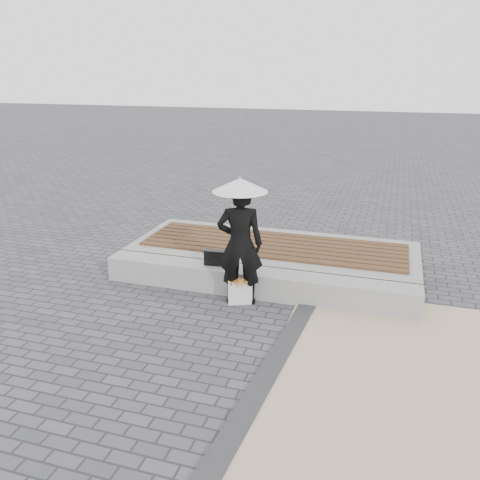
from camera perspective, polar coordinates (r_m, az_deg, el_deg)
name	(u,v)px	position (r m, az deg, el deg)	size (l,w,h in m)	color
ground	(221,344)	(6.59, -2.14, -11.81)	(80.00, 80.00, 0.00)	#4C4B51
edging_band	(268,374)	(5.99, 3.22, -15.09)	(0.25, 5.20, 0.04)	#323234
seating_ledge	(255,282)	(7.86, 1.73, -4.85)	(5.00, 0.45, 0.40)	gray
timber_platform	(273,256)	(8.93, 3.82, -1.87)	(5.00, 2.00, 0.40)	#969591
timber_decking	(273,245)	(8.86, 3.85, -0.54)	(4.60, 1.40, 0.04)	brown
woman	(240,244)	(7.32, 0.00, -0.50)	(0.68, 0.45, 1.87)	black
parasol	(240,185)	(7.07, 0.00, 6.35)	(0.80, 0.80, 1.02)	#A6A5AA
handbag	(215,258)	(7.95, -2.86, -2.04)	(0.35, 0.12, 0.25)	black
canvas_tote	(240,292)	(7.56, -0.01, -5.94)	(0.36, 0.15, 0.38)	silver
magazine	(239,281)	(7.43, -0.13, -4.74)	(0.27, 0.20, 0.01)	#EA3C29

